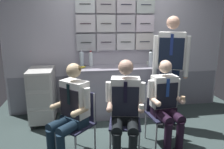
% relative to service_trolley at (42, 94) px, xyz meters
% --- Properties ---
extents(ground, '(4.80, 4.80, 0.04)m').
position_rel_service_trolley_xyz_m(ground, '(1.40, -0.98, -0.53)').
color(ground, '#2F3D3C').
extents(galley_bulkhead, '(4.20, 0.14, 2.17)m').
position_rel_service_trolley_xyz_m(galley_bulkhead, '(1.39, 0.39, 0.60)').
color(galley_bulkhead, '#B6B4C1').
rests_on(galley_bulkhead, ground).
extents(galley_counter, '(1.68, 0.53, 0.92)m').
position_rel_service_trolley_xyz_m(galley_counter, '(1.28, 0.11, -0.04)').
color(galley_counter, '#9B97A7').
rests_on(galley_counter, ground).
extents(service_trolley, '(0.40, 0.65, 0.95)m').
position_rel_service_trolley_xyz_m(service_trolley, '(0.00, 0.00, 0.00)').
color(service_trolley, black).
rests_on(service_trolley, ground).
extents(folding_chair_left, '(0.57, 0.57, 0.84)m').
position_rel_service_trolley_xyz_m(folding_chair_left, '(0.62, -1.02, 0.01)').
color(folding_chair_left, '#A8AAAF').
rests_on(folding_chair_left, ground).
extents(crew_member_left, '(0.63, 0.63, 1.23)m').
position_rel_service_trolley_xyz_m(crew_member_left, '(0.51, -1.14, 0.17)').
color(crew_member_left, black).
rests_on(crew_member_left, ground).
extents(folding_chair_right, '(0.48, 0.48, 0.84)m').
position_rel_service_trolley_xyz_m(folding_chair_right, '(1.22, -1.05, 0.01)').
color(folding_chair_right, '#A8AAAF').
rests_on(folding_chair_right, ground).
extents(crew_member_right, '(0.52, 0.66, 1.27)m').
position_rel_service_trolley_xyz_m(crew_member_right, '(1.19, -1.21, 0.19)').
color(crew_member_right, black).
rests_on(crew_member_right, ground).
extents(folding_chair_by_counter, '(0.44, 0.44, 0.84)m').
position_rel_service_trolley_xyz_m(folding_chair_by_counter, '(1.78, -0.89, 0.01)').
color(folding_chair_by_counter, '#A8AAAF').
rests_on(folding_chair_by_counter, ground).
extents(crew_member_by_counter, '(0.47, 0.60, 1.22)m').
position_rel_service_trolley_xyz_m(crew_member_by_counter, '(1.79, -1.06, 0.16)').
color(crew_member_by_counter, black).
rests_on(crew_member_by_counter, ground).
extents(crew_member_standing, '(0.52, 0.39, 1.80)m').
position_rel_service_trolley_xyz_m(crew_member_standing, '(2.08, -0.47, 0.60)').
color(crew_member_standing, black).
rests_on(crew_member_standing, ground).
extents(sparkling_bottle_green, '(0.07, 0.07, 0.30)m').
position_rel_service_trolley_xyz_m(sparkling_bottle_green, '(1.92, 0.03, 0.56)').
color(sparkling_bottle_green, silver).
rests_on(sparkling_bottle_green, galley_counter).
extents(water_bottle_blue_cap, '(0.07, 0.07, 0.28)m').
position_rel_service_trolley_xyz_m(water_bottle_blue_cap, '(0.86, 0.25, 0.55)').
color(water_bottle_blue_cap, silver).
rests_on(water_bottle_blue_cap, galley_counter).
extents(water_bottle_clear, '(0.07, 0.07, 0.29)m').
position_rel_service_trolley_xyz_m(water_bottle_clear, '(0.69, 0.28, 0.55)').
color(water_bottle_clear, silver).
rests_on(water_bottle_clear, galley_counter).
extents(coffee_cup_white, '(0.06, 0.06, 0.08)m').
position_rel_service_trolley_xyz_m(coffee_cup_white, '(1.55, 0.07, 0.46)').
color(coffee_cup_white, tan).
rests_on(coffee_cup_white, galley_counter).
extents(paper_cup_tan, '(0.07, 0.07, 0.06)m').
position_rel_service_trolley_xyz_m(paper_cup_tan, '(1.96, 0.25, 0.44)').
color(paper_cup_tan, white).
rests_on(paper_cup_tan, galley_counter).
extents(snack_banana, '(0.17, 0.10, 0.04)m').
position_rel_service_trolley_xyz_m(snack_banana, '(0.68, 0.08, 0.43)').
color(snack_banana, yellow).
rests_on(snack_banana, galley_counter).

